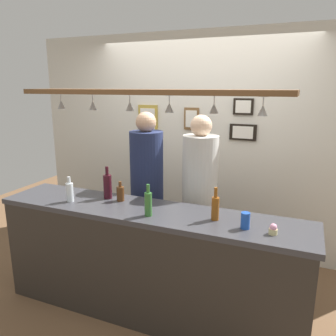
% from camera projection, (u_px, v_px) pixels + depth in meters
% --- Properties ---
extents(ground_plane, '(8.00, 8.00, 0.00)m').
position_uv_depth(ground_plane, '(164.00, 290.00, 3.33)').
color(ground_plane, brown).
extents(back_wall, '(4.40, 0.06, 2.60)m').
position_uv_depth(back_wall, '(200.00, 144.00, 4.00)').
color(back_wall, silver).
rests_on(back_wall, ground_plane).
extents(bar_counter, '(2.70, 0.55, 0.98)m').
position_uv_depth(bar_counter, '(140.00, 252.00, 2.72)').
color(bar_counter, '#38383D').
rests_on(bar_counter, ground_plane).
extents(overhead_glass_rack, '(2.20, 0.36, 0.04)m').
position_uv_depth(overhead_glass_rack, '(148.00, 92.00, 2.60)').
color(overhead_glass_rack, brown).
extents(hanging_wineglass_far_left, '(0.07, 0.07, 0.13)m').
position_uv_depth(hanging_wineglass_far_left, '(61.00, 104.00, 2.96)').
color(hanging_wineglass_far_left, silver).
rests_on(hanging_wineglass_far_left, overhead_glass_rack).
extents(hanging_wineglass_left, '(0.07, 0.07, 0.13)m').
position_uv_depth(hanging_wineglass_left, '(93.00, 105.00, 2.83)').
color(hanging_wineglass_left, silver).
rests_on(hanging_wineglass_left, overhead_glass_rack).
extents(hanging_wineglass_center_left, '(0.07, 0.07, 0.13)m').
position_uv_depth(hanging_wineglass_center_left, '(130.00, 106.00, 2.71)').
color(hanging_wineglass_center_left, silver).
rests_on(hanging_wineglass_center_left, overhead_glass_rack).
extents(hanging_wineglass_center, '(0.07, 0.07, 0.13)m').
position_uv_depth(hanging_wineglass_center, '(169.00, 107.00, 2.56)').
color(hanging_wineglass_center, silver).
rests_on(hanging_wineglass_center, overhead_glass_rack).
extents(hanging_wineglass_center_right, '(0.07, 0.07, 0.13)m').
position_uv_depth(hanging_wineglass_center_right, '(214.00, 108.00, 2.48)').
color(hanging_wineglass_center_right, silver).
rests_on(hanging_wineglass_center_right, overhead_glass_rack).
extents(hanging_wineglass_right, '(0.07, 0.07, 0.13)m').
position_uv_depth(hanging_wineglass_right, '(263.00, 110.00, 2.26)').
color(hanging_wineglass_right, silver).
rests_on(hanging_wineglass_right, overhead_glass_rack).
extents(person_left_navy_shirt, '(0.34, 0.34, 1.74)m').
position_uv_depth(person_left_navy_shirt, '(147.00, 179.00, 3.43)').
color(person_left_navy_shirt, '#2D334C').
rests_on(person_left_navy_shirt, ground_plane).
extents(person_right_white_patterned_shirt, '(0.34, 0.34, 1.73)m').
position_uv_depth(person_right_white_patterned_shirt, '(200.00, 186.00, 3.22)').
color(person_right_white_patterned_shirt, '#2D334C').
rests_on(person_right_white_patterned_shirt, ground_plane).
extents(bottle_wine_dark_red, '(0.08, 0.08, 0.30)m').
position_uv_depth(bottle_wine_dark_red, '(108.00, 186.00, 3.03)').
color(bottle_wine_dark_red, '#380F19').
rests_on(bottle_wine_dark_red, bar_counter).
extents(bottle_beer_brown_stubby, '(0.07, 0.07, 0.18)m').
position_uv_depth(bottle_beer_brown_stubby, '(120.00, 193.00, 2.98)').
color(bottle_beer_brown_stubby, '#512D14').
rests_on(bottle_beer_brown_stubby, bar_counter).
extents(bottle_soda_clear, '(0.06, 0.06, 0.23)m').
position_uv_depth(bottle_soda_clear, '(70.00, 192.00, 2.95)').
color(bottle_soda_clear, silver).
rests_on(bottle_soda_clear, bar_counter).
extents(bottle_beer_green_import, '(0.06, 0.06, 0.26)m').
position_uv_depth(bottle_beer_green_import, '(148.00, 203.00, 2.63)').
color(bottle_beer_green_import, '#336B2D').
rests_on(bottle_beer_green_import, bar_counter).
extents(bottle_beer_amber_tall, '(0.06, 0.06, 0.26)m').
position_uv_depth(bottle_beer_amber_tall, '(215.00, 207.00, 2.55)').
color(bottle_beer_amber_tall, brown).
rests_on(bottle_beer_amber_tall, bar_counter).
extents(drink_can, '(0.07, 0.07, 0.12)m').
position_uv_depth(drink_can, '(245.00, 221.00, 2.40)').
color(drink_can, '#1E4CB2').
rests_on(drink_can, bar_counter).
extents(cupcake, '(0.06, 0.06, 0.08)m').
position_uv_depth(cupcake, '(273.00, 229.00, 2.31)').
color(cupcake, beige).
rests_on(cupcake, bar_counter).
extents(picture_frame_upper_small, '(0.22, 0.02, 0.18)m').
position_uv_depth(picture_frame_upper_small, '(243.00, 107.00, 3.67)').
color(picture_frame_upper_small, black).
rests_on(picture_frame_upper_small, back_wall).
extents(picture_frame_crest, '(0.18, 0.02, 0.26)m').
position_uv_depth(picture_frame_crest, '(191.00, 119.00, 3.93)').
color(picture_frame_crest, brown).
rests_on(picture_frame_crest, back_wall).
extents(picture_frame_caricature, '(0.26, 0.02, 0.34)m').
position_uv_depth(picture_frame_caricature, '(148.00, 119.00, 4.15)').
color(picture_frame_caricature, '#B29338').
rests_on(picture_frame_caricature, back_wall).
extents(picture_frame_lower_pair, '(0.30, 0.02, 0.18)m').
position_uv_depth(picture_frame_lower_pair, '(243.00, 132.00, 3.73)').
color(picture_frame_lower_pair, black).
rests_on(picture_frame_lower_pair, back_wall).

